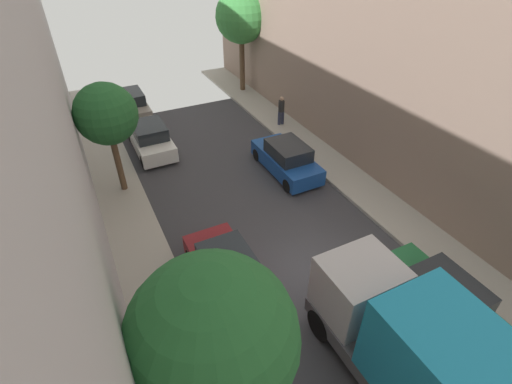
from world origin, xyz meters
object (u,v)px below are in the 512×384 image
object	(u,v)px
delivery_truck	(430,368)
street_tree_0	(212,340)
parked_car_right_1	(440,299)
street_tree_2	(106,115)
parked_car_left_3	(150,138)
pedestrian	(281,110)
parked_car_left_2	(228,273)
potted_plant_0	(83,118)
lamp_post	(220,357)
street_tree_1	(241,17)
parked_car_left_4	(131,105)
parked_car_right_2	(287,159)

from	to	relation	value
delivery_truck	street_tree_0	distance (m)	5.56
parked_car_right_1	street_tree_2	bearing A→B (deg)	123.65
parked_car_left_3	street_tree_0	xyz separation A→B (m)	(-2.01, -14.86, 3.74)
pedestrian	street_tree_0	xyz separation A→B (m)	(-9.64, -14.28, 3.39)
parked_car_left_2	potted_plant_0	bearing A→B (deg)	100.91
potted_plant_0	lamp_post	world-z (taller)	lamp_post
parked_car_right_1	street_tree_1	world-z (taller)	street_tree_1
street_tree_0	potted_plant_0	xyz separation A→B (m)	(-0.90, 19.49, -3.86)
street_tree_1	street_tree_2	world-z (taller)	street_tree_1
parked_car_left_2	street_tree_2	bearing A→B (deg)	105.79
parked_car_left_2	delivery_truck	size ratio (longest dim) A/B	0.64
parked_car_left_4	pedestrian	distance (m)	9.47
parked_car_left_3	potted_plant_0	world-z (taller)	parked_car_left_3
parked_car_left_2	parked_car_right_1	bearing A→B (deg)	-35.96
street_tree_0	potted_plant_0	size ratio (longest dim) A/B	7.08
parked_car_left_3	lamp_post	distance (m)	15.27
parked_car_right_1	lamp_post	size ratio (longest dim) A/B	0.75
parked_car_right_1	parked_car_right_2	size ratio (longest dim) A/B	1.00
parked_car_left_2	parked_car_right_2	size ratio (longest dim) A/B	1.00
potted_plant_0	street_tree_1	bearing A→B (deg)	5.04
parked_car_right_2	lamp_post	xyz separation A→B (m)	(-7.30, -9.80, 3.10)
parked_car_left_2	street_tree_2	distance (m)	8.18
parked_car_right_1	parked_car_right_2	distance (m)	9.33
parked_car_right_1	lamp_post	world-z (taller)	lamp_post
parked_car_left_2	street_tree_1	size ratio (longest dim) A/B	0.64
parked_car_left_4	lamp_post	xyz separation A→B (m)	(-1.90, -19.85, 3.10)
parked_car_right_2	delivery_truck	bearing A→B (deg)	-103.70
parked_car_left_3	delivery_truck	distance (m)	16.38
parked_car_right_2	street_tree_2	bearing A→B (deg)	165.86
potted_plant_0	parked_car_right_1	bearing A→B (deg)	-66.38
street_tree_2	parked_car_left_4	bearing A→B (deg)	75.83
pedestrian	street_tree_1	distance (m)	7.31
street_tree_1	street_tree_0	bearing A→B (deg)	-116.05
parked_car_left_2	parked_car_left_3	distance (m)	10.46
parked_car_left_2	street_tree_2	world-z (taller)	street_tree_2
parked_car_right_2	parked_car_left_4	bearing A→B (deg)	118.25
pedestrian	lamp_post	world-z (taller)	lamp_post
potted_plant_0	street_tree_0	bearing A→B (deg)	-87.36
parked_car_left_2	street_tree_0	xyz separation A→B (m)	(-2.01, -4.41, 3.74)
pedestrian	potted_plant_0	world-z (taller)	pedestrian
parked_car_left_2	parked_car_left_4	bearing A→B (deg)	90.00
delivery_truck	potted_plant_0	xyz separation A→B (m)	(-5.61, 20.75, -1.18)
street_tree_1	parked_car_left_4	bearing A→B (deg)	-175.84
parked_car_left_4	street_tree_2	world-z (taller)	street_tree_2
delivery_truck	pedestrian	size ratio (longest dim) A/B	3.84
parked_car_right_2	pedestrian	xyz separation A→B (m)	(2.23, 4.46, 0.35)
pedestrian	potted_plant_0	xyz separation A→B (m)	(-10.54, 5.21, -0.47)
delivery_truck	street_tree_2	size ratio (longest dim) A/B	1.34
delivery_truck	street_tree_1	bearing A→B (deg)	76.31
parked_car_left_2	potted_plant_0	world-z (taller)	parked_car_left_2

